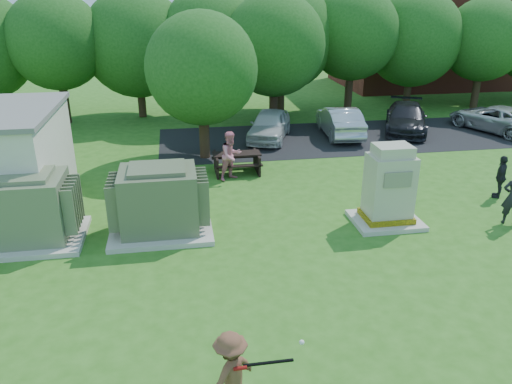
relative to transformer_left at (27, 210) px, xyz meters
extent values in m
plane|color=#2D6619|center=(6.50, -4.50, -0.97)|extent=(120.00, 120.00, 0.00)
cube|color=maroon|center=(24.50, 22.50, 3.03)|extent=(15.00, 8.00, 8.00)
cube|color=#232326|center=(13.50, 9.00, -0.96)|extent=(20.00, 6.00, 0.01)
cube|color=beige|center=(0.00, 0.00, -0.89)|extent=(3.00, 2.40, 0.15)
cube|color=#657251|center=(0.00, 0.00, 0.08)|extent=(2.20, 1.80, 1.80)
cube|color=#657251|center=(0.00, 0.00, 1.04)|extent=(1.60, 1.30, 0.12)
cube|color=#657251|center=(1.27, 0.00, 0.11)|extent=(0.32, 1.50, 1.35)
cube|color=beige|center=(3.70, 0.00, -0.89)|extent=(3.00, 2.40, 0.15)
cube|color=#596245|center=(3.70, 0.00, 0.08)|extent=(2.20, 1.80, 1.80)
cube|color=#596245|center=(3.70, 0.00, 1.04)|extent=(1.60, 1.30, 0.12)
cube|color=#596245|center=(2.43, 0.00, 0.11)|extent=(0.32, 1.50, 1.35)
cube|color=#596245|center=(4.97, 0.00, 0.11)|extent=(0.32, 1.50, 1.35)
cube|color=beige|center=(10.60, -0.50, -0.90)|extent=(2.07, 1.69, 0.14)
cube|color=yellow|center=(10.60, -0.50, -0.74)|extent=(1.46, 1.17, 0.17)
cube|color=#BBB69B|center=(10.60, -0.50, 0.28)|extent=(1.32, 1.03, 1.88)
cube|color=#BBB69B|center=(10.60, -0.50, 1.38)|extent=(1.08, 0.85, 0.33)
cube|color=gray|center=(10.60, -1.05, 0.66)|extent=(0.85, 0.04, 0.47)
cube|color=black|center=(6.61, 4.84, -0.20)|extent=(1.88, 0.73, 0.06)
cube|color=black|center=(6.61, 5.41, -0.51)|extent=(1.88, 0.26, 0.05)
cube|color=black|center=(6.61, 4.26, -0.51)|extent=(1.88, 0.26, 0.05)
cube|color=black|center=(5.79, 4.84, -0.58)|extent=(0.08, 1.41, 0.77)
cube|color=black|center=(7.42, 4.84, -0.58)|extent=(0.08, 1.41, 0.77)
imported|color=brown|center=(4.97, -7.16, -0.18)|extent=(1.16, 1.08, 1.58)
imported|color=pink|center=(6.31, 4.11, -0.03)|extent=(1.15, 1.08, 1.88)
imported|color=black|center=(15.31, 0.82, -0.21)|extent=(0.83, 0.93, 1.52)
imported|color=silver|center=(8.78, 9.31, -0.26)|extent=(3.04, 4.47, 1.41)
imported|color=#B4B4B9|center=(12.33, 9.38, -0.25)|extent=(1.84, 4.49, 1.45)
imported|color=black|center=(15.91, 9.57, -0.27)|extent=(3.74, 5.19, 1.40)
imported|color=#BBBBC0|center=(20.47, 9.01, -0.32)|extent=(3.66, 5.12, 1.30)
cylinder|color=black|center=(5.58, -7.29, 0.06)|extent=(0.85, 0.06, 0.06)
cylinder|color=maroon|center=(5.11, -7.35, 0.06)|extent=(0.22, 0.06, 0.06)
sphere|color=white|center=(6.18, -7.14, 0.28)|extent=(0.09, 0.09, 0.09)
cylinder|color=#47301E|center=(-1.50, 14.30, 0.43)|extent=(0.44, 0.44, 2.80)
sphere|color=#235B1C|center=(-1.50, 14.30, 3.33)|extent=(5.00, 5.00, 5.00)
cylinder|color=#47301E|center=(2.50, 15.10, 0.18)|extent=(0.44, 0.44, 2.30)
sphere|color=#235B1C|center=(2.50, 15.10, 3.07)|extent=(5.80, 5.80, 5.80)
cylinder|color=#47301E|center=(6.50, 14.20, 0.38)|extent=(0.44, 0.44, 2.70)
sphere|color=#235B1C|center=(6.50, 14.20, 3.35)|extent=(5.40, 5.40, 5.40)
cylinder|color=#47301E|center=(10.50, 14.80, 0.28)|extent=(0.44, 0.44, 2.50)
sphere|color=#235B1C|center=(10.50, 14.80, 3.33)|extent=(6.00, 6.00, 6.00)
cylinder|color=#47301E|center=(14.50, 14.40, 0.48)|extent=(0.44, 0.44, 2.90)
sphere|color=#235B1C|center=(14.50, 14.40, 3.49)|extent=(5.20, 5.20, 5.20)
cylinder|color=#47301E|center=(18.50, 15.00, 0.23)|extent=(0.44, 0.44, 2.40)
sphere|color=#235B1C|center=(18.50, 15.00, 3.11)|extent=(5.60, 5.60, 5.60)
cylinder|color=#47301E|center=(22.50, 14.10, 0.33)|extent=(0.44, 0.44, 2.60)
sphere|color=#235B1C|center=(22.50, 14.10, 3.07)|extent=(4.80, 4.80, 4.80)
cylinder|color=#47301E|center=(5.50, 7.00, 0.23)|extent=(0.44, 0.44, 2.40)
sphere|color=#235B1C|center=(5.50, 7.00, 2.81)|extent=(4.60, 4.60, 4.60)
cylinder|color=#47301E|center=(9.50, 12.00, 0.33)|extent=(0.44, 0.44, 2.60)
sphere|color=#235B1C|center=(9.50, 12.00, 3.19)|extent=(5.20, 5.20, 5.20)
camera|label=1|loc=(4.31, -13.74, 5.79)|focal=35.00mm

